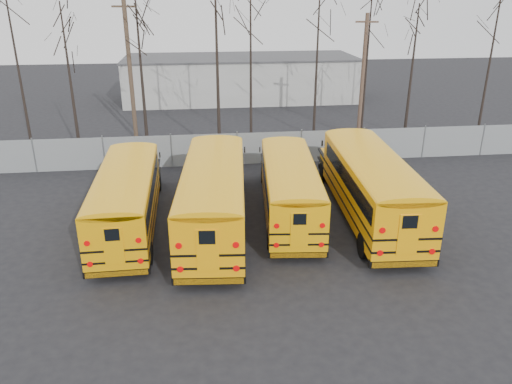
{
  "coord_description": "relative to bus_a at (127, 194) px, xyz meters",
  "views": [
    {
      "loc": [
        -2.32,
        -17.34,
        10.08
      ],
      "look_at": [
        0.14,
        3.39,
        1.6
      ],
      "focal_mm": 35.0,
      "sensor_mm": 36.0,
      "label": 1
    }
  ],
  "objects": [
    {
      "name": "tree_1",
      "position": [
        -7.27,
        10.93,
        4.17
      ],
      "size": [
        0.26,
        0.26,
        11.77
      ],
      "primitive_type": "cone",
      "color": "black",
      "rests_on": "ground"
    },
    {
      "name": "tree_9",
      "position": [
        22.56,
        10.68,
        4.33
      ],
      "size": [
        0.26,
        0.26,
        12.09
      ],
      "primitive_type": "cone",
      "color": "black",
      "rests_on": "ground"
    },
    {
      "name": "fence",
      "position": [
        5.6,
        8.42,
        -0.71
      ],
      "size": [
        40.0,
        0.04,
        2.0
      ],
      "primitive_type": "cube",
      "color": "gray",
      "rests_on": "ground"
    },
    {
      "name": "bus_b",
      "position": [
        3.83,
        -0.54,
        0.17
      ],
      "size": [
        3.58,
        11.64,
        3.21
      ],
      "rotation": [
        0.0,
        0.0,
        -0.08
      ],
      "color": "black",
      "rests_on": "ground"
    },
    {
      "name": "ground",
      "position": [
        5.6,
        -3.58,
        -1.71
      ],
      "size": [
        120.0,
        120.0,
        0.0
      ],
      "primitive_type": "plane",
      "color": "black",
      "rests_on": "ground"
    },
    {
      "name": "distant_building",
      "position": [
        7.6,
        28.42,
        0.29
      ],
      "size": [
        22.0,
        8.0,
        4.0
      ],
      "primitive_type": "cube",
      "color": "#AFAFAA",
      "rests_on": "ground"
    },
    {
      "name": "bus_c",
      "position": [
        7.4,
        0.46,
        -0.03
      ],
      "size": [
        3.31,
        10.39,
        2.86
      ],
      "rotation": [
        0.0,
        0.0,
        -0.1
      ],
      "color": "black",
      "rests_on": "ground"
    },
    {
      "name": "tree_8",
      "position": [
        18.53,
        13.57,
        2.91
      ],
      "size": [
        0.26,
        0.26,
        9.25
      ],
      "primitive_type": "cone",
      "color": "black",
      "rests_on": "ground"
    },
    {
      "name": "utility_pole_right",
      "position": [
        14.85,
        13.24,
        2.74
      ],
      "size": [
        1.53,
        0.45,
        8.66
      ],
      "rotation": [
        0.0,
        0.0,
        -0.22
      ],
      "color": "brown",
      "rests_on": "ground"
    },
    {
      "name": "bus_a",
      "position": [
        0.0,
        0.0,
        0.0
      ],
      "size": [
        2.56,
        10.48,
        2.92
      ],
      "rotation": [
        0.0,
        0.0,
        0.02
      ],
      "color": "black",
      "rests_on": "ground"
    },
    {
      "name": "tree_6",
      "position": [
        11.72,
        14.07,
        4.31
      ],
      "size": [
        0.26,
        0.26,
        12.04
      ],
      "primitive_type": "cone",
      "color": "black",
      "rests_on": "ground"
    },
    {
      "name": "tree_5",
      "position": [
        6.87,
        12.18,
        4.49
      ],
      "size": [
        0.26,
        0.26,
        12.4
      ],
      "primitive_type": "cone",
      "color": "black",
      "rests_on": "ground"
    },
    {
      "name": "tree_7",
      "position": [
        15.23,
        13.75,
        4.02
      ],
      "size": [
        0.26,
        0.26,
        11.47
      ],
      "primitive_type": "cone",
      "color": "black",
      "rests_on": "ground"
    },
    {
      "name": "tree_3",
      "position": [
        -0.38,
        14.0,
        3.73
      ],
      "size": [
        0.26,
        0.26,
        10.88
      ],
      "primitive_type": "cone",
      "color": "black",
      "rests_on": "ground"
    },
    {
      "name": "bus_d",
      "position": [
        11.08,
        -0.18,
        0.18
      ],
      "size": [
        3.32,
        11.69,
        3.24
      ],
      "rotation": [
        0.0,
        0.0,
        -0.06
      ],
      "color": "black",
      "rests_on": "ground"
    },
    {
      "name": "utility_pole_left",
      "position": [
        -1.25,
        15.02,
        3.27
      ],
      "size": [
        1.7,
        0.56,
        9.71
      ],
      "rotation": [
        0.0,
        0.0,
        -0.25
      ],
      "color": "#4B392A",
      "rests_on": "ground"
    },
    {
      "name": "tree_2",
      "position": [
        -4.58,
        11.84,
        3.02
      ],
      "size": [
        0.26,
        0.26,
        9.47
      ],
      "primitive_type": "cone",
      "color": "black",
      "rests_on": "ground"
    },
    {
      "name": "tree_4",
      "position": [
        4.62,
        10.76,
        4.78
      ],
      "size": [
        0.26,
        0.26,
        12.98
      ],
      "primitive_type": "cone",
      "color": "black",
      "rests_on": "ground"
    }
  ]
}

